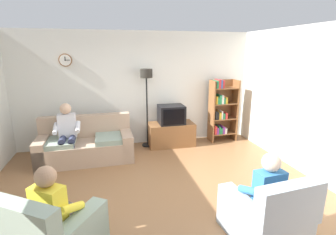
# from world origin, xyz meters

# --- Properties ---
(ground_plane) EXTENTS (12.00, 12.00, 0.00)m
(ground_plane) POSITION_xyz_m (0.00, 0.00, 0.00)
(ground_plane) COLOR #8C603D
(back_wall_assembly) EXTENTS (6.20, 0.17, 2.70)m
(back_wall_assembly) POSITION_xyz_m (-0.00, 2.66, 1.35)
(back_wall_assembly) COLOR silver
(back_wall_assembly) RESTS_ON ground_plane
(right_wall) EXTENTS (0.12, 5.80, 2.70)m
(right_wall) POSITION_xyz_m (2.86, 0.00, 1.35)
(right_wall) COLOR silver
(right_wall) RESTS_ON ground_plane
(couch) EXTENTS (1.91, 0.91, 0.90)m
(couch) POSITION_xyz_m (-1.21, 1.84, 0.31)
(couch) COLOR tan
(couch) RESTS_ON ground_plane
(tv_stand) EXTENTS (1.10, 0.56, 0.56)m
(tv_stand) POSITION_xyz_m (0.74, 2.25, 0.28)
(tv_stand) COLOR brown
(tv_stand) RESTS_ON ground_plane
(tv) EXTENTS (0.60, 0.49, 0.44)m
(tv) POSITION_xyz_m (0.74, 2.23, 0.78)
(tv) COLOR black
(tv) RESTS_ON tv_stand
(bookshelf) EXTENTS (0.68, 0.36, 1.58)m
(bookshelf) POSITION_xyz_m (2.07, 2.32, 0.80)
(bookshelf) COLOR brown
(bookshelf) RESTS_ON ground_plane
(floor_lamp) EXTENTS (0.28, 0.28, 1.85)m
(floor_lamp) POSITION_xyz_m (0.18, 2.35, 1.45)
(floor_lamp) COLOR black
(floor_lamp) RESTS_ON ground_plane
(armchair_near_bookshelf) EXTENTS (0.88, 0.95, 0.90)m
(armchair_near_bookshelf) POSITION_xyz_m (1.07, -1.14, 0.29)
(armchair_near_bookshelf) COLOR #9EADBC
(armchair_near_bookshelf) RESTS_ON ground_plane
(person_on_couch) EXTENTS (0.51, 0.54, 1.24)m
(person_on_couch) POSITION_xyz_m (-1.54, 1.73, 0.70)
(person_on_couch) COLOR silver
(person_on_couch) RESTS_ON ground_plane
(person_in_left_armchair) EXTENTS (0.61, 0.64, 1.12)m
(person_in_left_armchair) POSITION_xyz_m (-1.33, -0.82, 0.60)
(person_in_left_armchair) COLOR yellow
(person_in_left_armchair) RESTS_ON ground_plane
(person_in_right_armchair) EXTENTS (0.54, 0.56, 1.12)m
(person_in_right_armchair) POSITION_xyz_m (1.06, -1.05, 0.60)
(person_in_right_armchair) COLOR #3372B2
(person_in_right_armchair) RESTS_ON ground_plane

